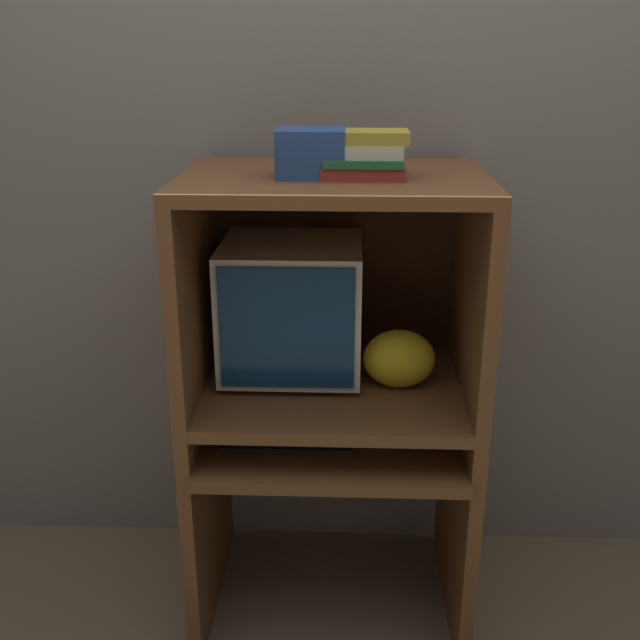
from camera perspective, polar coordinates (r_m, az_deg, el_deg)
name	(u,v)px	position (r m, az deg, el deg)	size (l,w,h in m)	color
wall_back	(336,196)	(2.49, 1.24, 9.44)	(6.00, 0.06, 2.60)	gray
desk_base	(332,498)	(2.45, 0.90, -13.43)	(0.85, 0.66, 0.66)	brown
desk_monitor_shelf	(333,393)	(2.30, 0.96, -5.59)	(0.85, 0.64, 0.14)	brown
hutch_upper	(334,249)	(2.17, 1.05, 5.41)	(0.85, 0.64, 0.64)	brown
crt_monitor	(292,307)	(2.29, -2.17, 1.01)	(0.42, 0.40, 0.42)	beige
keyboard	(288,438)	(2.25, -2.45, -9.01)	(0.38, 0.16, 0.03)	black
mouse	(369,439)	(2.25, 3.78, -9.00)	(0.07, 0.05, 0.03)	#B7B7B7
snack_bag	(399,359)	(2.25, 6.05, -2.94)	(0.21, 0.16, 0.18)	gold
book_stack	(365,156)	(2.03, 3.43, 12.39)	(0.23, 0.17, 0.12)	maroon
storage_box	(311,153)	(2.03, -0.70, 12.60)	(0.18, 0.15, 0.13)	navy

